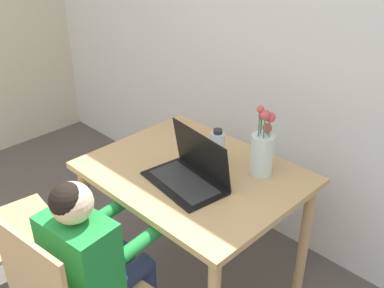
# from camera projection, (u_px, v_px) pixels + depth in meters

# --- Properties ---
(wall_back) EXTENTS (6.40, 0.05, 2.50)m
(wall_back) POSITION_uv_depth(u_px,v_px,m) (303.00, 29.00, 2.20)
(wall_back) COLOR white
(wall_back) RESTS_ON ground_plane
(dining_table) EXTENTS (0.96, 0.75, 0.72)m
(dining_table) POSITION_uv_depth(u_px,v_px,m) (194.00, 189.00, 2.11)
(dining_table) COLOR tan
(dining_table) RESTS_ON ground_plane
(person_seated) EXTENTS (0.34, 0.45, 0.97)m
(person_seated) POSITION_uv_depth(u_px,v_px,m) (94.00, 257.00, 1.73)
(person_seated) COLOR #1E8438
(person_seated) RESTS_ON ground_plane
(laptop) EXTENTS (0.40, 0.27, 0.23)m
(laptop) POSITION_uv_depth(u_px,v_px,m) (191.00, 171.00, 1.96)
(laptop) COLOR black
(laptop) RESTS_ON dining_table
(flower_vase) EXTENTS (0.10, 0.10, 0.33)m
(flower_vase) POSITION_uv_depth(u_px,v_px,m) (262.00, 150.00, 1.99)
(flower_vase) COLOR silver
(flower_vase) RESTS_ON dining_table
(water_bottle) EXTENTS (0.07, 0.07, 0.19)m
(water_bottle) POSITION_uv_depth(u_px,v_px,m) (217.00, 149.00, 2.06)
(water_bottle) COLOR silver
(water_bottle) RESTS_ON dining_table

